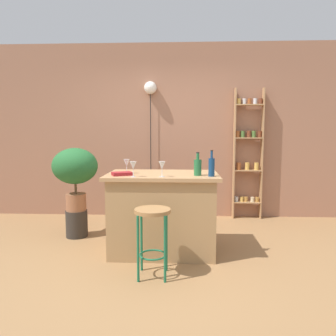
# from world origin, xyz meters

# --- Properties ---
(ground) EXTENTS (12.00, 12.00, 0.00)m
(ground) POSITION_xyz_m (0.00, 0.00, 0.00)
(ground) COLOR olive
(back_wall) EXTENTS (6.40, 0.10, 2.80)m
(back_wall) POSITION_xyz_m (0.00, 1.95, 1.40)
(back_wall) COLOR #9E6B51
(back_wall) RESTS_ON ground
(kitchen_counter) EXTENTS (1.26, 0.81, 0.91)m
(kitchen_counter) POSITION_xyz_m (0.00, 0.30, 0.46)
(kitchen_counter) COLOR #A87F51
(kitchen_counter) RESTS_ON ground
(bar_stool) EXTENTS (0.34, 0.34, 0.66)m
(bar_stool) POSITION_xyz_m (-0.05, -0.37, 0.49)
(bar_stool) COLOR #196642
(bar_stool) RESTS_ON ground
(spice_shelf) EXTENTS (0.46, 0.13, 2.07)m
(spice_shelf) POSITION_xyz_m (1.27, 1.81, 1.07)
(spice_shelf) COLOR tan
(spice_shelf) RESTS_ON ground
(plant_stool) EXTENTS (0.28, 0.28, 0.35)m
(plant_stool) POSITION_xyz_m (-1.18, 0.77, 0.18)
(plant_stool) COLOR #2D2823
(plant_stool) RESTS_ON ground
(potted_plant) EXTENTS (0.59, 0.53, 0.83)m
(potted_plant) POSITION_xyz_m (-1.18, 0.77, 0.90)
(potted_plant) COLOR #935B3D
(potted_plant) RESTS_ON plant_stool
(bottle_olive_oil) EXTENTS (0.08, 0.08, 0.25)m
(bottle_olive_oil) POSITION_xyz_m (0.39, 0.14, 1.01)
(bottle_olive_oil) COLOR #236638
(bottle_olive_oil) RESTS_ON kitchen_counter
(bottle_spirits_clear) EXTENTS (0.07, 0.07, 0.28)m
(bottle_spirits_clear) POSITION_xyz_m (0.53, 0.08, 1.02)
(bottle_spirits_clear) COLOR navy
(bottle_spirits_clear) RESTS_ON kitchen_counter
(wine_glass_left) EXTENTS (0.07, 0.07, 0.16)m
(wine_glass_left) POSITION_xyz_m (-0.29, -0.00, 1.03)
(wine_glass_left) COLOR silver
(wine_glass_left) RESTS_ON kitchen_counter
(wine_glass_center) EXTENTS (0.07, 0.07, 0.16)m
(wine_glass_center) POSITION_xyz_m (-0.41, 0.28, 1.03)
(wine_glass_center) COLOR silver
(wine_glass_center) RESTS_ON kitchen_counter
(wine_glass_right) EXTENTS (0.07, 0.07, 0.16)m
(wine_glass_right) POSITION_xyz_m (0.01, 0.02, 1.03)
(wine_glass_right) COLOR silver
(wine_glass_right) RESTS_ON kitchen_counter
(cookbook) EXTENTS (0.25, 0.22, 0.03)m
(cookbook) POSITION_xyz_m (-0.44, 0.13, 0.93)
(cookbook) COLOR maroon
(cookbook) RESTS_ON kitchen_counter
(pendant_globe_light) EXTENTS (0.20, 0.20, 2.19)m
(pendant_globe_light) POSITION_xyz_m (-0.29, 1.84, 2.05)
(pendant_globe_light) COLOR black
(pendant_globe_light) RESTS_ON ground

